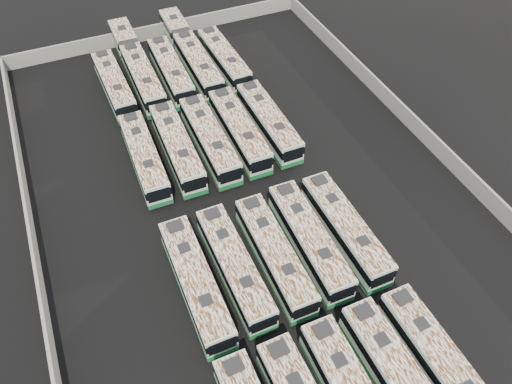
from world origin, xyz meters
name	(u,v)px	position (x,y,z in m)	size (l,w,h in m)	color
ground	(255,201)	(0.00, 0.00, 0.00)	(140.00, 140.00, 0.00)	black
perimeter_wall	(255,194)	(0.00, 0.00, 1.10)	(45.20, 73.20, 2.20)	gray
bus_front_right	(399,381)	(2.14, -23.09, 1.92)	(2.94, 13.32, 3.75)	#BABDB6
bus_front_far_right	(439,363)	(5.86, -23.13, 1.88)	(2.92, 13.05, 3.67)	#BABDB6
bus_midfront_far_left	(196,283)	(-9.37, -8.44, 1.93)	(2.85, 13.36, 3.77)	#BABDB6
bus_midfront_left	(235,267)	(-5.56, -8.20, 1.88)	(2.87, 13.03, 3.67)	#BABDB6
bus_midfront_center	(274,255)	(-1.67, -8.47, 1.88)	(2.90, 13.06, 3.67)	#BABDB6
bus_midfront_right	(309,240)	(2.08, -8.26, 1.90)	(3.09, 13.27, 3.73)	#BABDB6
bus_midfront_far_right	(345,229)	(5.92, -8.45, 1.89)	(2.83, 13.15, 3.70)	#BABDB6
bus_midback_far_left	(144,157)	(-9.34, 9.29, 1.87)	(3.02, 13.05, 3.66)	#BABDB6
bus_midback_left	(177,147)	(-5.50, 9.33, 1.93)	(3.11, 13.42, 3.77)	#BABDB6
bus_midback_center	(210,140)	(-1.71, 9.05, 1.95)	(2.94, 13.52, 3.81)	#BABDB6
bus_midback_right	(239,131)	(2.01, 9.16, 1.93)	(3.01, 13.43, 3.78)	#BABDB6
bus_midback_far_right	(269,122)	(5.83, 9.25, 1.91)	(2.82, 13.22, 3.73)	#BABDB6
bus_back_far_left	(115,85)	(-9.35, 24.03, 1.85)	(3.03, 12.92, 3.63)	#BABDB6
bus_back_left	(136,64)	(-5.56, 27.47, 1.92)	(2.91, 20.75, 3.76)	#BABDB6
bus_back_center	(171,72)	(-1.72, 24.00, 1.91)	(3.03, 13.27, 3.73)	#BABDB6
bus_back_right	(190,52)	(2.09, 27.48, 1.92)	(3.00, 20.73, 3.76)	#BABDB6
bus_back_far_right	(224,59)	(5.82, 23.96, 1.87)	(3.04, 13.05, 3.66)	#BABDB6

